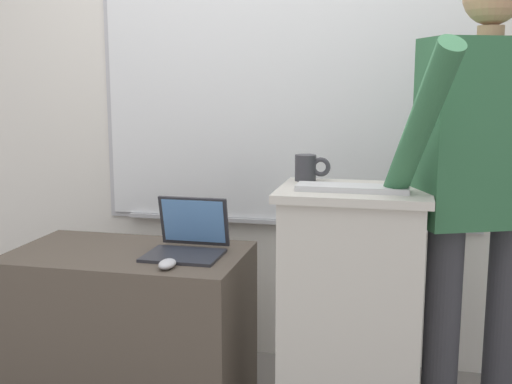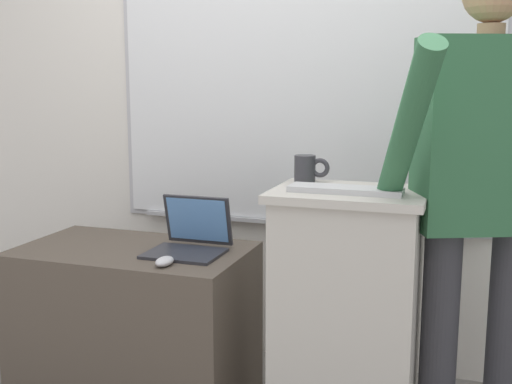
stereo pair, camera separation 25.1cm
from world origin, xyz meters
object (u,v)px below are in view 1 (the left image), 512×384
computer_mouse_by_laptop (167,264)px  lectern_podium (351,320)px  laptop (189,238)px  wireless_keyboard (352,188)px  person_presenter (482,181)px  side_desk (131,331)px  coffee_mug (307,168)px

computer_mouse_by_laptop → lectern_podium: bearing=9.3°
laptop → wireless_keyboard: bearing=-14.5°
person_presenter → computer_mouse_by_laptop: 1.18m
side_desk → wireless_keyboard: size_ratio=2.44×
lectern_podium → wireless_keyboard: wireless_keyboard is taller
coffee_mug → side_desk: bearing=-175.3°
lectern_podium → person_presenter: (0.44, 0.07, 0.53)m
wireless_keyboard → computer_mouse_by_laptop: 0.74m
lectern_podium → laptop: bearing=169.9°
laptop → coffee_mug: (0.48, 0.02, 0.30)m
person_presenter → computer_mouse_by_laptop: person_presenter is taller
wireless_keyboard → coffee_mug: bearing=134.5°
wireless_keyboard → side_desk: bearing=171.9°
lectern_podium → wireless_keyboard: 0.51m
side_desk → person_presenter: 1.52m
person_presenter → wireless_keyboard: (-0.44, -0.13, -0.02)m
laptop → computer_mouse_by_laptop: laptop is taller
person_presenter → computer_mouse_by_laptop: (-1.12, -0.19, -0.32)m
side_desk → laptop: size_ratio=3.21×
coffee_mug → wireless_keyboard: bearing=-45.5°
laptop → computer_mouse_by_laptop: (-0.01, -0.23, -0.05)m
side_desk → wireless_keyboard: 1.14m
person_presenter → wireless_keyboard: 0.46m
side_desk → person_presenter: size_ratio=0.54×
wireless_keyboard → coffee_mug: (-0.19, 0.19, 0.04)m
lectern_podium → computer_mouse_by_laptop: lectern_podium is taller
laptop → wireless_keyboard: 0.74m
side_desk → coffee_mug: coffee_mug is taller
person_presenter → coffee_mug: bearing=151.3°
side_desk → coffee_mug: size_ratio=7.00×
side_desk → laptop: laptop is taller
side_desk → computer_mouse_by_laptop: bearing=-37.9°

